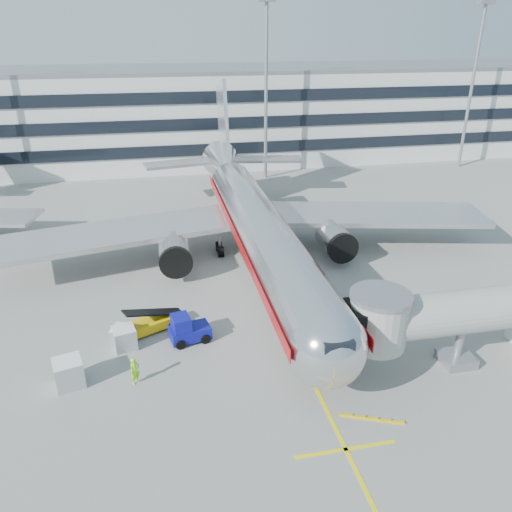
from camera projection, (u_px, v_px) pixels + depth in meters
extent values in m
plane|color=gray|center=(283.00, 320.00, 40.45)|extent=(180.00, 180.00, 0.00)
cube|color=yellow|center=(258.00, 267.00, 49.36)|extent=(0.25, 70.00, 0.01)
cube|color=yellow|center=(346.00, 449.00, 27.97)|extent=(6.00, 0.25, 0.01)
cylinder|color=silver|center=(262.00, 236.00, 45.83)|extent=(5.00, 36.00, 5.00)
sphere|color=silver|center=(327.00, 347.00, 29.80)|extent=(5.00, 5.00, 5.00)
cone|color=silver|center=(225.00, 167.00, 66.08)|extent=(5.00, 10.00, 5.00)
cube|color=black|center=(337.00, 345.00, 27.99)|extent=(1.80, 1.20, 0.90)
cube|color=#B7B7BC|center=(369.00, 214.00, 53.47)|extent=(24.95, 12.07, 0.50)
cube|color=#B7B7BC|center=(120.00, 233.00, 48.66)|extent=(24.95, 12.07, 0.50)
cylinder|color=#99999E|center=(336.00, 241.00, 49.93)|extent=(3.00, 4.20, 3.00)
cylinder|color=#99999E|center=(175.00, 254.00, 46.97)|extent=(3.00, 4.20, 3.00)
cylinder|color=black|center=(343.00, 248.00, 48.14)|extent=(3.10, 0.50, 3.10)
cylinder|color=black|center=(176.00, 263.00, 45.18)|extent=(3.10, 0.50, 3.10)
cube|color=#B7B7BC|center=(224.00, 133.00, 64.70)|extent=(0.45, 9.39, 13.72)
cube|color=#B7B7BC|center=(264.00, 159.00, 67.74)|extent=(10.41, 4.94, 0.35)
cube|color=#B7B7BC|center=(183.00, 163.00, 65.70)|extent=(10.41, 4.94, 0.35)
cylinder|color=gray|center=(314.00, 371.00, 32.95)|extent=(0.24, 0.24, 1.80)
cylinder|color=black|center=(313.00, 377.00, 33.13)|extent=(0.35, 0.90, 0.90)
cylinder|color=gray|center=(279.00, 240.00, 53.10)|extent=(0.30, 0.30, 2.00)
cylinder|color=gray|center=(220.00, 245.00, 51.91)|extent=(0.30, 0.30, 2.00)
cube|color=#9D0B0E|center=(289.00, 230.00, 46.18)|extent=(0.06, 38.00, 0.90)
cube|color=#9D0B0E|center=(235.00, 235.00, 45.24)|extent=(0.06, 38.00, 0.90)
cylinder|color=#A8A8A3|center=(465.00, 311.00, 33.52)|extent=(13.00, 3.00, 3.00)
cylinder|color=#A8A8A3|center=(378.00, 322.00, 32.35)|extent=(3.80, 3.80, 3.40)
cylinder|color=gray|center=(381.00, 296.00, 31.57)|extent=(4.00, 4.00, 0.30)
cube|color=black|center=(359.00, 324.00, 32.11)|extent=(1.40, 2.60, 2.60)
cylinder|color=gray|center=(459.00, 344.00, 34.60)|extent=(0.56, 0.56, 3.20)
cube|color=gray|center=(456.00, 358.00, 35.12)|extent=(2.20, 2.20, 0.70)
cylinder|color=black|center=(444.00, 360.00, 34.95)|extent=(0.35, 0.70, 0.70)
cylinder|color=black|center=(467.00, 357.00, 35.28)|extent=(0.35, 0.70, 0.70)
cube|color=silver|center=(202.00, 115.00, 89.02)|extent=(150.00, 24.00, 15.00)
cube|color=black|center=(211.00, 149.00, 79.69)|extent=(150.00, 0.30, 1.80)
cube|color=black|center=(210.00, 124.00, 78.03)|extent=(150.00, 0.30, 1.80)
cube|color=black|center=(210.00, 97.00, 76.37)|extent=(150.00, 0.30, 1.80)
cube|color=gray|center=(200.00, 69.00, 85.78)|extent=(150.00, 24.00, 0.60)
cylinder|color=gray|center=(266.00, 96.00, 74.17)|extent=(0.50, 0.50, 25.00)
cube|color=gray|center=(267.00, 0.00, 68.90)|extent=(2.40, 1.20, 0.50)
cylinder|color=gray|center=(471.00, 90.00, 80.46)|extent=(0.50, 0.50, 25.00)
cube|color=gray|center=(486.00, 2.00, 75.19)|extent=(2.40, 1.20, 0.50)
cube|color=yellow|center=(147.00, 325.00, 38.69)|extent=(4.81, 3.40, 0.72)
cube|color=black|center=(146.00, 315.00, 38.31)|extent=(4.80, 3.03, 1.58)
cylinder|color=black|center=(124.00, 331.00, 38.43)|extent=(0.68, 0.52, 0.62)
cylinder|color=black|center=(132.00, 339.00, 37.38)|extent=(0.68, 0.52, 0.62)
cylinder|color=black|center=(163.00, 317.00, 40.22)|extent=(0.68, 0.52, 0.62)
cylinder|color=black|center=(171.00, 325.00, 39.17)|extent=(0.68, 0.52, 0.62)
cube|color=#0B0F80|center=(190.00, 332.00, 37.51)|extent=(3.24, 2.23, 0.96)
cube|color=#0B0F80|center=(181.00, 323.00, 36.89)|extent=(1.55, 1.81, 1.17)
cube|color=black|center=(181.00, 319.00, 36.74)|extent=(1.41, 1.58, 0.11)
cylinder|color=black|center=(175.00, 333.00, 37.98)|extent=(0.79, 0.45, 0.74)
cylinder|color=black|center=(181.00, 344.00, 36.64)|extent=(0.79, 0.45, 0.74)
cylinder|color=black|center=(199.00, 328.00, 38.65)|extent=(0.79, 0.45, 0.74)
cylinder|color=black|center=(205.00, 339.00, 37.31)|extent=(0.79, 0.45, 0.74)
cube|color=#B5B7BC|center=(69.00, 373.00, 32.72)|extent=(2.17, 2.17, 1.83)
cube|color=white|center=(67.00, 361.00, 32.33)|extent=(2.17, 2.17, 0.07)
cube|color=#B5B7BC|center=(123.00, 337.00, 36.91)|extent=(1.89, 1.89, 1.50)
cube|color=white|center=(122.00, 328.00, 36.60)|extent=(1.89, 1.89, 0.06)
cube|color=#B5B7BC|center=(125.00, 338.00, 36.58)|extent=(1.89, 1.89, 1.62)
cube|color=white|center=(123.00, 329.00, 36.24)|extent=(1.89, 1.89, 0.06)
imported|color=#8AEE19|center=(135.00, 371.00, 32.84)|extent=(0.85, 0.82, 1.96)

